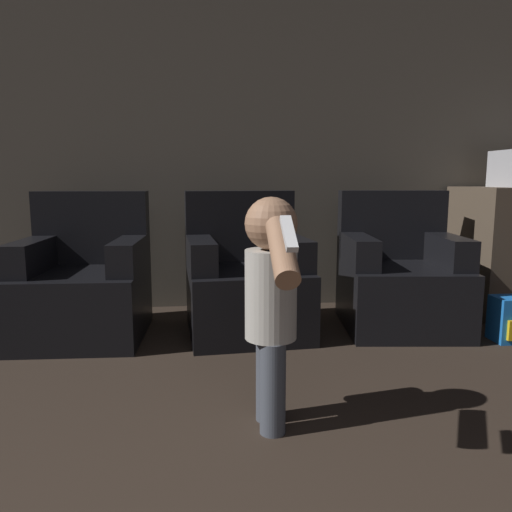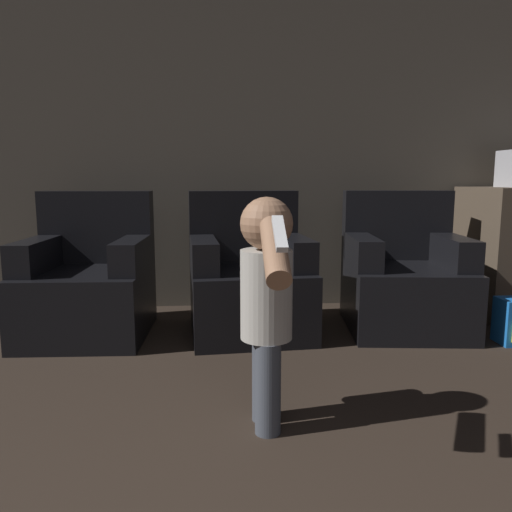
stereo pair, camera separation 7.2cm
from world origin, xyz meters
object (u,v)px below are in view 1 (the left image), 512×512
object	(u,v)px
armchair_left	(85,285)
armchair_middle	(246,282)
armchair_right	(399,279)
person_toddler	(271,295)
toy_backpack	(510,319)

from	to	relation	value
armchair_left	armchair_middle	xyz separation A→B (m)	(1.05, -0.00, 0.00)
armchair_right	person_toddler	bearing A→B (deg)	-122.98
armchair_right	person_toddler	distance (m)	1.73
armchair_middle	armchair_right	size ratio (longest dim) A/B	1.00
armchair_left	toy_backpack	bearing A→B (deg)	-6.71
person_toddler	toy_backpack	distance (m)	1.94
toy_backpack	armchair_middle	bearing A→B (deg)	166.49
armchair_left	person_toddler	bearing A→B (deg)	-50.42
armchair_middle	armchair_right	xyz separation A→B (m)	(1.06, -0.00, 0.00)
person_toddler	toy_backpack	xyz separation A→B (m)	(1.64, 0.95, -0.42)
armchair_left	armchair_right	bearing A→B (deg)	1.63
armchair_middle	toy_backpack	xyz separation A→B (m)	(1.64, -0.39, -0.19)
armchair_middle	person_toddler	xyz separation A→B (m)	(-0.00, -1.34, 0.23)
armchair_left	person_toddler	xyz separation A→B (m)	(1.05, -1.34, 0.23)
armchair_left	armchair_middle	world-z (taller)	same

